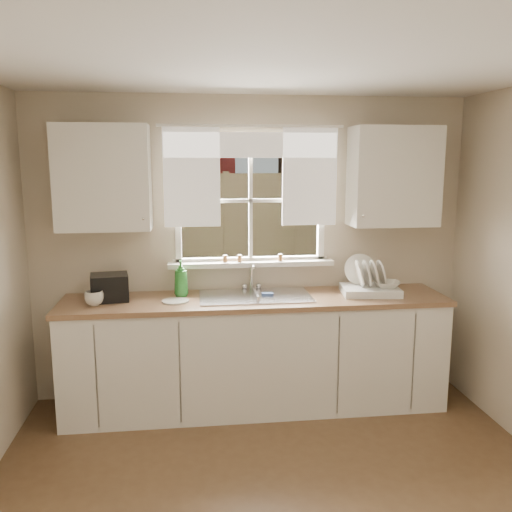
{
  "coord_description": "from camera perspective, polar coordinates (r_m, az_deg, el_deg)",
  "views": [
    {
      "loc": [
        -0.51,
        -2.44,
        1.99
      ],
      "look_at": [
        0.0,
        1.65,
        1.25
      ],
      "focal_mm": 38.0,
      "sensor_mm": 36.0,
      "label": 1
    }
  ],
  "objects": [
    {
      "name": "room_walls",
      "position": [
        2.55,
        4.78,
        -7.05
      ],
      "size": [
        3.62,
        4.02,
        2.5
      ],
      "color": "beige",
      "rests_on": "ground"
    },
    {
      "name": "ceiling",
      "position": [
        2.55,
        4.91,
        21.71
      ],
      "size": [
        3.6,
        4.0,
        0.02
      ],
      "primitive_type": "cube",
      "color": "silver",
      "rests_on": "room_walls"
    },
    {
      "name": "window",
      "position": [
        4.5,
        -0.55,
        3.74
      ],
      "size": [
        1.38,
        0.16,
        1.06
      ],
      "color": "white",
      "rests_on": "room_walls"
    },
    {
      "name": "curtains",
      "position": [
        4.42,
        -0.48,
        9.44
      ],
      "size": [
        1.5,
        0.03,
        0.81
      ],
      "color": "white",
      "rests_on": "room_walls"
    },
    {
      "name": "base_cabinets",
      "position": [
        4.44,
        -0.05,
        -10.35
      ],
      "size": [
        3.0,
        0.62,
        0.87
      ],
      "primitive_type": "cube",
      "color": "silver",
      "rests_on": "ground"
    },
    {
      "name": "countertop",
      "position": [
        4.3,
        -0.05,
        -4.66
      ],
      "size": [
        3.04,
        0.65,
        0.04
      ],
      "primitive_type": "cube",
      "color": "#876243",
      "rests_on": "base_cabinets"
    },
    {
      "name": "upper_cabinet_left",
      "position": [
        4.32,
        -15.77,
        7.94
      ],
      "size": [
        0.7,
        0.33,
        0.8
      ],
      "primitive_type": "cube",
      "color": "silver",
      "rests_on": "room_walls"
    },
    {
      "name": "upper_cabinet_right",
      "position": [
        4.58,
        14.3,
        8.11
      ],
      "size": [
        0.7,
        0.33,
        0.8
      ],
      "primitive_type": "cube",
      "color": "silver",
      "rests_on": "room_walls"
    },
    {
      "name": "wall_outlet",
      "position": [
        4.73,
        10.14,
        -1.09
      ],
      "size": [
        0.08,
        0.01,
        0.12
      ],
      "primitive_type": "cube",
      "color": "beige",
      "rests_on": "room_walls"
    },
    {
      "name": "sill_jars",
      "position": [
        4.48,
        -0.79,
        -0.24
      ],
      "size": [
        0.5,
        0.04,
        0.06
      ],
      "color": "brown",
      "rests_on": "window"
    },
    {
      "name": "backyard",
      "position": [
        11.01,
        -1.4,
        17.82
      ],
      "size": [
        20.0,
        10.0,
        6.13
      ],
      "color": "#335421",
      "rests_on": "ground"
    },
    {
      "name": "sink",
      "position": [
        4.34,
        -0.1,
        -5.22
      ],
      "size": [
        0.88,
        0.52,
        0.4
      ],
      "color": "#B7B7BC",
      "rests_on": "countertop"
    },
    {
      "name": "dish_rack",
      "position": [
        4.5,
        11.86,
        -3.03
      ],
      "size": [
        0.49,
        0.39,
        0.31
      ],
      "color": "white",
      "rests_on": "countertop"
    },
    {
      "name": "bowl",
      "position": [
        4.49,
        13.62,
        -2.91
      ],
      "size": [
        0.25,
        0.25,
        0.05
      ],
      "primitive_type": "imported",
      "rotation": [
        0.0,
        0.0,
        -0.23
      ],
      "color": "white",
      "rests_on": "dish_rack"
    },
    {
      "name": "soap_bottle_a",
      "position": [
        4.34,
        -7.9,
        -2.36
      ],
      "size": [
        0.12,
        0.12,
        0.29
      ],
      "primitive_type": "imported",
      "rotation": [
        0.0,
        0.0,
        0.06
      ],
      "color": "#287B2D",
      "rests_on": "countertop"
    },
    {
      "name": "soap_bottle_b",
      "position": [
        4.44,
        -14.07,
        -3.04
      ],
      "size": [
        0.08,
        0.09,
        0.18
      ],
      "primitive_type": "imported",
      "rotation": [
        0.0,
        0.0,
        0.05
      ],
      "color": "blue",
      "rests_on": "countertop"
    },
    {
      "name": "soap_bottle_c",
      "position": [
        4.43,
        -15.59,
        -3.19
      ],
      "size": [
        0.14,
        0.14,
        0.17
      ],
      "primitive_type": "imported",
      "rotation": [
        0.0,
        0.0,
        0.04
      ],
      "color": "beige",
      "rests_on": "countertop"
    },
    {
      "name": "saucer",
      "position": [
        4.21,
        -8.48,
        -4.72
      ],
      "size": [
        0.21,
        0.21,
        0.01
      ],
      "primitive_type": "cylinder",
      "color": "silver",
      "rests_on": "countertop"
    },
    {
      "name": "cup",
      "position": [
        4.23,
        -16.68,
        -4.28
      ],
      "size": [
        0.16,
        0.16,
        0.11
      ],
      "primitive_type": "imported",
      "rotation": [
        0.0,
        0.0,
        0.16
      ],
      "color": "silver",
      "rests_on": "countertop"
    },
    {
      "name": "black_appliance",
      "position": [
        4.34,
        -15.15,
        -3.2
      ],
      "size": [
        0.31,
        0.28,
        0.2
      ],
      "primitive_type": "cube",
      "rotation": [
        0.0,
        0.0,
        0.15
      ],
      "color": "black",
      "rests_on": "countertop"
    }
  ]
}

